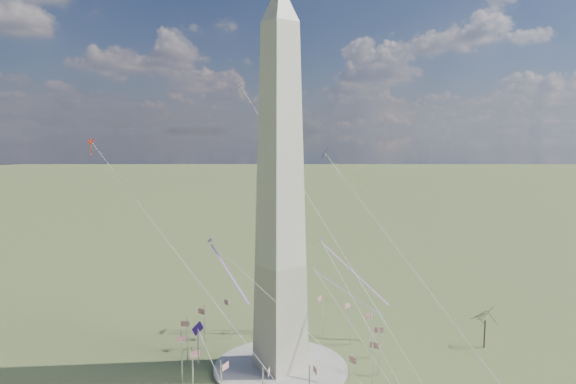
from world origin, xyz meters
TOP-DOWN VIEW (x-y plane):
  - ground at (0.00, 0.00)m, footprint 2000.00×2000.00m
  - plaza at (0.00, 0.00)m, footprint 36.00×36.00m
  - washington_monument at (0.00, 0.00)m, footprint 15.56×15.56m
  - flagpole_ring at (-0.00, -0.00)m, footprint 54.40×54.40m
  - tree_near at (56.19, -25.57)m, footprint 7.21×7.21m
  - kite_delta_black at (28.94, 13.91)m, footprint 19.73×18.16m
  - kite_diamond_purple at (-25.53, -2.11)m, footprint 2.14×3.43m
  - kite_streamer_left at (13.71, -9.44)m, footprint 6.14×21.44m
  - kite_streamer_mid at (-16.37, 1.41)m, footprint 1.73×18.56m
  - kite_streamer_right at (27.19, 6.97)m, footprint 15.80×16.89m
  - kite_small_red at (-36.57, 35.98)m, footprint 1.51×1.48m
  - kite_small_white at (16.35, 44.59)m, footprint 1.52×2.18m

SIDE VIEW (x-z plane):
  - ground at x=0.00m, z-range 0.00..0.00m
  - plaza at x=0.00m, z-range 0.00..0.80m
  - flagpole_ring at x=0.00m, z-range 0.77..13.77m
  - tree_near at x=56.19m, z-range 2.68..15.29m
  - kite_streamer_right at x=27.19m, z-range 8.90..23.90m
  - kite_diamond_purple at x=-25.53m, z-range 11.81..22.56m
  - kite_streamer_left at x=13.71m, z-range 21.97..36.88m
  - kite_streamer_mid at x=-16.37m, z-range 25.19..37.95m
  - washington_monument at x=0.00m, z-range -2.05..97.95m
  - kite_delta_black at x=28.94m, z-range 47.18..65.21m
  - kite_small_red at x=-36.57m, z-range 58.48..62.79m
  - kite_small_white at x=16.35m, z-range 76.37..80.91m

